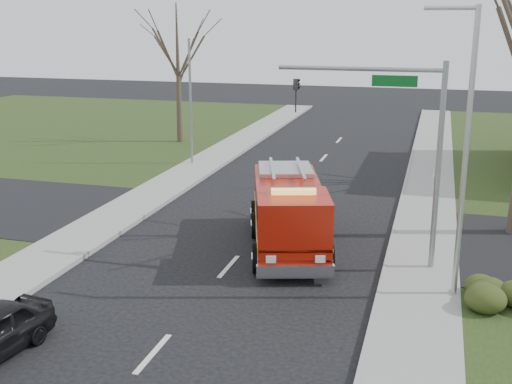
# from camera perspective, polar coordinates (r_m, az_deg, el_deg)

# --- Properties ---
(ground) EXTENTS (120.00, 120.00, 0.00)m
(ground) POSITION_cam_1_polar(r_m,az_deg,el_deg) (21.60, -2.44, -6.66)
(ground) COLOR black
(ground) RESTS_ON ground
(sidewalk_right) EXTENTS (2.40, 80.00, 0.15)m
(sidewalk_right) POSITION_cam_1_polar(r_m,az_deg,el_deg) (20.61, 14.33, -8.02)
(sidewalk_right) COLOR #969792
(sidewalk_right) RESTS_ON ground
(sidewalk_left) EXTENTS (2.40, 80.00, 0.15)m
(sidewalk_left) POSITION_cam_1_polar(r_m,az_deg,el_deg) (24.14, -16.60, -4.72)
(sidewalk_left) COLOR #969792
(sidewalk_left) RESTS_ON ground
(bare_tree_left) EXTENTS (4.50, 4.50, 9.00)m
(bare_tree_left) POSITION_cam_1_polar(r_m,az_deg,el_deg) (42.38, -6.98, 11.73)
(bare_tree_left) COLOR #3D2D24
(bare_tree_left) RESTS_ON ground
(traffic_signal_mast) EXTENTS (5.29, 0.18, 6.80)m
(traffic_signal_mast) POSITION_cam_1_polar(r_m,az_deg,el_deg) (20.81, 12.57, 5.63)
(traffic_signal_mast) COLOR gray
(traffic_signal_mast) RESTS_ON ground
(streetlight_pole) EXTENTS (1.48, 0.16, 8.40)m
(streetlight_pole) POSITION_cam_1_polar(r_m,az_deg,el_deg) (18.85, 18.01, 3.80)
(streetlight_pole) COLOR #B7BABF
(streetlight_pole) RESTS_ON ground
(utility_pole_far) EXTENTS (0.14, 0.14, 7.00)m
(utility_pole_far) POSITION_cam_1_polar(r_m,az_deg,el_deg) (35.83, -5.84, 7.83)
(utility_pole_far) COLOR gray
(utility_pole_far) RESTS_ON ground
(fire_engine) EXTENTS (4.29, 7.33, 2.80)m
(fire_engine) POSITION_cam_1_polar(r_m,az_deg,el_deg) (22.88, 2.92, -2.03)
(fire_engine) COLOR #A91507
(fire_engine) RESTS_ON ground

